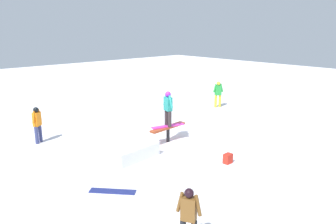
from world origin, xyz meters
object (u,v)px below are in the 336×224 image
at_px(main_rider_on_rail, 168,109).
at_px(bystander_brown, 189,215).
at_px(bystander_green, 218,93).
at_px(rail_feature, 168,129).
at_px(loose_snowboard_navy, 113,191).
at_px(bystander_orange, 37,123).
at_px(backpack_on_snow, 228,159).

distance_m(main_rider_on_rail, bystander_brown, 6.72).
relative_size(bystander_brown, bystander_green, 0.92).
relative_size(rail_feature, bystander_green, 1.21).
xyz_separation_m(main_rider_on_rail, loose_snowboard_navy, (-4.03, -2.03, -1.37)).
xyz_separation_m(bystander_brown, bystander_green, (10.39, 7.59, 0.07)).
relative_size(bystander_orange, bystander_green, 0.98).
height_order(rail_feature, bystander_brown, bystander_brown).
bearing_deg(bystander_brown, main_rider_on_rail, 114.77).
height_order(main_rider_on_rail, bystander_brown, main_rider_on_rail).
bearing_deg(backpack_on_snow, bystander_green, 40.28).
bearing_deg(rail_feature, bystander_green, 16.85).
bearing_deg(loose_snowboard_navy, bystander_orange, 137.84).
bearing_deg(bystander_orange, bystander_brown, -128.02).
distance_m(bystander_orange, bystander_brown, 8.68).
height_order(main_rider_on_rail, loose_snowboard_navy, main_rider_on_rail).
xyz_separation_m(bystander_brown, loose_snowboard_navy, (0.18, 3.17, -0.77)).
relative_size(bystander_green, loose_snowboard_navy, 1.14).
distance_m(rail_feature, bystander_orange, 5.26).
relative_size(bystander_brown, loose_snowboard_navy, 1.05).
height_order(bystander_orange, loose_snowboard_navy, bystander_orange).
height_order(main_rider_on_rail, bystander_green, main_rider_on_rail).
bearing_deg(bystander_green, bystander_brown, 61.00).
bearing_deg(rail_feature, bystander_orange, 134.25).
relative_size(bystander_brown, backpack_on_snow, 4.10).
relative_size(main_rider_on_rail, backpack_on_snow, 4.26).
xyz_separation_m(bystander_brown, backpack_on_snow, (4.24, 2.18, -0.61)).
bearing_deg(backpack_on_snow, bystander_brown, -153.88).
relative_size(bystander_green, backpack_on_snow, 4.46).
bearing_deg(main_rider_on_rail, bystander_green, 34.93).
xyz_separation_m(bystander_green, loose_snowboard_navy, (-10.21, -4.42, -0.84)).
distance_m(bystander_brown, bystander_green, 12.87).
bearing_deg(loose_snowboard_navy, main_rider_on_rail, 75.49).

